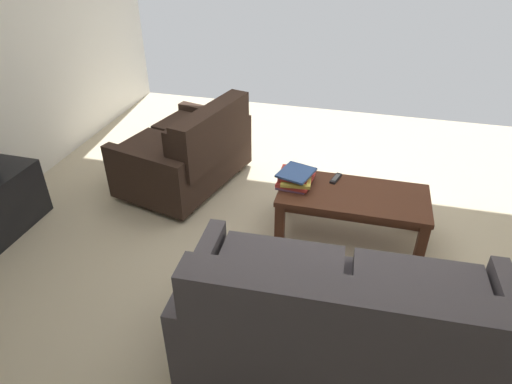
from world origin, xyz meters
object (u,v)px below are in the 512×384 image
at_px(tv_remote, 336,178).
at_px(coffee_table, 353,200).
at_px(sofa_main, 343,324).
at_px(loveseat_near, 189,151).
at_px(book_stack, 295,178).

bearing_deg(tv_remote, coffee_table, 131.74).
distance_m(sofa_main, coffee_table, 1.27).
xyz_separation_m(sofa_main, loveseat_near, (1.56, -1.71, -0.03)).
bearing_deg(book_stack, loveseat_near, -21.10).
bearing_deg(coffee_table, book_stack, -3.39).
bearing_deg(sofa_main, loveseat_near, -47.65).
bearing_deg(coffee_table, tv_remote, -48.26).
bearing_deg(coffee_table, sofa_main, 91.59).
relative_size(sofa_main, tv_remote, 10.68).
relative_size(loveseat_near, tv_remote, 8.07).
bearing_deg(tv_remote, sofa_main, 97.48).
bearing_deg(coffee_table, loveseat_near, -16.04).
height_order(coffee_table, tv_remote, tv_remote).
xyz_separation_m(loveseat_near, book_stack, (-1.06, 0.41, 0.11)).
height_order(coffee_table, book_stack, book_stack).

